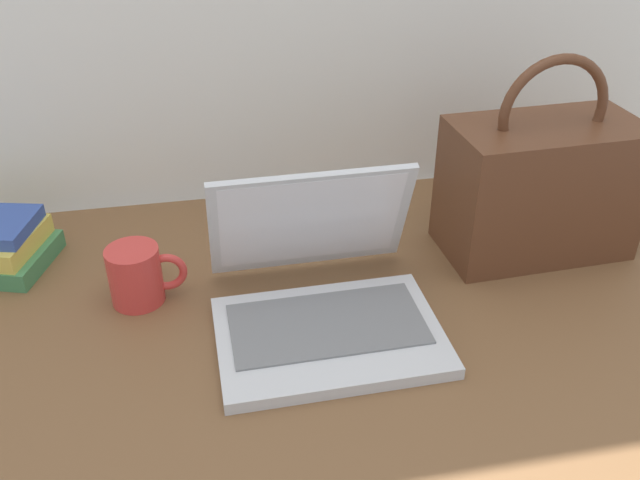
% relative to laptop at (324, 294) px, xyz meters
% --- Properties ---
extents(desk, '(1.60, 0.76, 0.03)m').
position_rel_laptop_xyz_m(desk, '(-0.00, 0.03, -0.06)').
color(desk, brown).
rests_on(desk, ground).
extents(laptop, '(0.31, 0.30, 0.21)m').
position_rel_laptop_xyz_m(laptop, '(0.00, 0.00, 0.00)').
color(laptop, silver).
rests_on(laptop, desk).
extents(coffee_mug, '(0.12, 0.08, 0.09)m').
position_rel_laptop_xyz_m(coffee_mug, '(-0.26, 0.10, 0.00)').
color(coffee_mug, red).
rests_on(coffee_mug, desk).
extents(remote_control_far, '(0.08, 0.17, 0.02)m').
position_rel_laptop_xyz_m(remote_control_far, '(-0.09, 0.29, -0.03)').
color(remote_control_far, '#4C4C51').
rests_on(remote_control_far, desk).
extents(handbag, '(0.31, 0.17, 0.33)m').
position_rel_laptop_xyz_m(handbag, '(0.38, 0.13, 0.07)').
color(handbag, '#59331E').
rests_on(handbag, desk).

